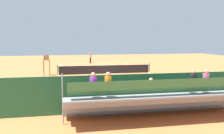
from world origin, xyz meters
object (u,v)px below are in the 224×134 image
equipment_bag (161,103)px  tennis_racket (87,63)px  umpire_chair (46,63)px  courtside_bench (184,95)px  tennis_player (90,57)px  line_judge (89,91)px  bleacher_stand (155,99)px  tennis_net (105,69)px  tennis_ball_near (88,64)px

equipment_bag → tennis_racket: bearing=-85.6°
tennis_racket → umpire_chair: bearing=66.4°
courtside_bench → tennis_racket: 25.63m
tennis_player → line_judge: bearing=83.8°
bleacher_stand → tennis_racket: (0.80, -27.51, -0.94)m
tennis_net → courtside_bench: tennis_net is taller
tennis_player → umpire_chair: bearing=63.3°
tennis_ball_near → tennis_racket: bearing=-93.4°
tennis_net → equipment_bag: size_ratio=11.44×
equipment_bag → tennis_racket: 25.60m
courtside_bench → equipment_bag: size_ratio=2.00×
tennis_player → equipment_bag: bearing=93.4°
umpire_chair → tennis_ball_near: 11.03m
tennis_racket → tennis_ball_near: bearing=86.6°
tennis_player → tennis_ball_near: 2.19m
tennis_player → tennis_racket: bearing=-57.3°
line_judge → tennis_racket: bearing=-95.0°
umpire_chair → line_judge: (-3.13, 13.09, -0.30)m
courtside_bench → tennis_racket: size_ratio=3.48×
bleacher_stand → tennis_player: bleacher_stand is taller
tennis_player → tennis_racket: size_ratio=3.72×
tennis_player → line_judge: 24.75m
tennis_net → tennis_ball_near: 9.62m
bleacher_stand → umpire_chair: 16.47m
tennis_net → tennis_player: size_ratio=5.35×
bleacher_stand → equipment_bag: size_ratio=10.07×
umpire_chair → tennis_net: bearing=-179.0°
tennis_net → courtside_bench: size_ratio=5.72×
tennis_ball_near → bleacher_stand: bearing=92.2°
courtside_bench → equipment_bag: courtside_bench is taller
equipment_bag → tennis_player: bearing=-86.6°
tennis_player → line_judge: size_ratio=1.00×
tennis_net → equipment_bag: tennis_net is taller
bleacher_stand → umpire_chair: bearing=-68.1°
umpire_chair → line_judge: 13.47m
tennis_player → tennis_racket: 1.32m
courtside_bench → tennis_racket: bearing=-82.3°
tennis_net → tennis_player: 11.43m
equipment_bag → tennis_racket: equipment_bag is taller
bleacher_stand → equipment_bag: bearing=-120.1°
tennis_ball_near → line_judge: line_judge is taller
umpire_chair → courtside_bench: size_ratio=1.19×
tennis_player → bleacher_stand: bearing=90.7°
bleacher_stand → courtside_bench: 3.39m
courtside_bench → line_judge: 5.65m
umpire_chair → equipment_bag: umpire_chair is taller
tennis_ball_near → equipment_bag: bearing=95.2°
line_judge → bleacher_stand: bearing=144.0°
bleacher_stand → tennis_racket: bleacher_stand is taller
tennis_player → tennis_racket: tennis_player is taller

